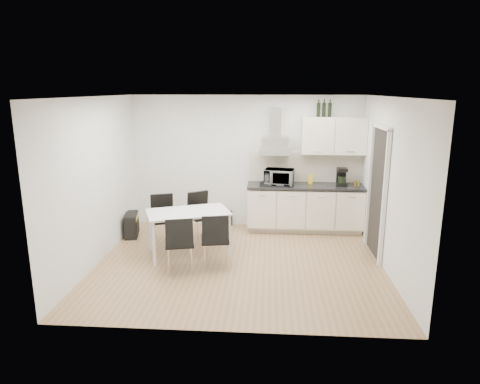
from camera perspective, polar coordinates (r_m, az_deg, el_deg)
The scene contains 15 objects.
ground at distance 6.93m, azimuth -0.09°, elevation -9.43°, with size 4.50×4.50×0.00m, color #A47F55.
wall_back at distance 8.50m, azimuth 0.88°, elevation 4.03°, with size 4.50×0.10×2.60m, color white.
wall_front at distance 4.61m, azimuth -1.90°, elevation -4.25°, with size 4.50×0.10×2.60m, color white.
wall_left at distance 7.06m, azimuth -18.63°, elevation 1.34°, with size 0.10×4.00×2.60m, color white.
wall_right at distance 6.76m, azimuth 19.29°, elevation 0.77°, with size 0.10×4.00×2.60m, color white.
ceiling at distance 6.38m, azimuth -0.10°, elevation 12.59°, with size 4.50×4.50×0.00m, color white.
doorway at distance 7.32m, azimuth 17.75°, elevation -0.18°, with size 0.08×1.04×2.10m, color white.
kitchenette at distance 8.35m, azimuth 8.94°, elevation 0.40°, with size 2.22×0.64×2.52m.
dining_table at distance 7.11m, azimuth -6.93°, elevation -3.26°, with size 1.50×1.18×0.75m.
chair_far_left at distance 7.73m, azimuth -10.17°, elevation -3.72°, with size 0.44×0.50×0.88m, color black, non-canonical shape.
chair_far_right at distance 7.84m, azimuth -5.07°, elevation -3.31°, with size 0.44×0.50×0.88m, color black, non-canonical shape.
chair_near_left at distance 6.56m, azimuth -8.09°, elevation -6.81°, with size 0.44×0.50×0.88m, color black, non-canonical shape.
chair_near_right at distance 6.65m, azimuth -3.35°, elevation -6.40°, with size 0.44×0.50×0.88m, color black, non-canonical shape.
guitar_amp at distance 8.33m, azimuth -14.25°, elevation -4.25°, with size 0.33×0.56×0.44m.
floor_speaker at distance 8.70m, azimuth -1.82°, elevation -3.54°, with size 0.18×0.16×0.30m, color black.
Camera 1 is at (0.46, -6.36, 2.71)m, focal length 32.00 mm.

